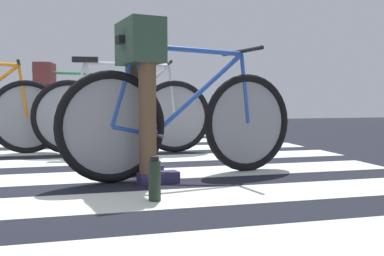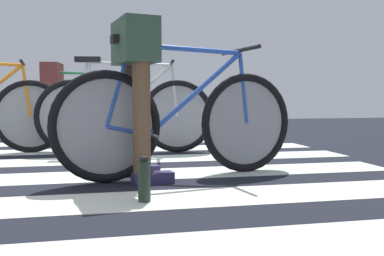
{
  "view_description": "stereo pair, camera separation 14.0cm",
  "coord_description": "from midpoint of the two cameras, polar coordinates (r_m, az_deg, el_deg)",
  "views": [
    {
      "loc": [
        0.33,
        -3.33,
        0.56
      ],
      "look_at": [
        1.2,
        0.09,
        0.31
      ],
      "focal_mm": 39.91,
      "sensor_mm": 36.0,
      "label": 1
    },
    {
      "loc": [
        0.47,
        -3.33,
        0.56
      ],
      "look_at": [
        1.2,
        0.09,
        0.31
      ],
      "focal_mm": 39.91,
      "sensor_mm": 36.0,
      "label": 2
    }
  ],
  "objects": [
    {
      "name": "ground",
      "position": [
        3.4,
        -18.74,
        -5.47
      ],
      "size": [
        18.0,
        14.0,
        0.02
      ],
      "color": "black"
    },
    {
      "name": "crosswalk_markings",
      "position": [
        3.39,
        -18.05,
        -5.27
      ],
      "size": [
        5.38,
        5.8,
        0.0
      ],
      "color": "beige",
      "rests_on": "ground"
    },
    {
      "name": "bicycle_1_of_4",
      "position": [
        2.9,
        -0.16,
        1.0
      ],
      "size": [
        1.71,
        0.56,
        0.93
      ],
      "rotation": [
        0.0,
        0.0,
        0.19
      ],
      "color": "black",
      "rests_on": "ground"
    },
    {
      "name": "cyclist_1_of_4",
      "position": [
        2.8,
        -6.07,
        6.72
      ],
      "size": [
        0.38,
        0.45,
        1.04
      ],
      "rotation": [
        0.0,
        0.0,
        0.19
      ],
      "color": "brown",
      "rests_on": "ground"
    },
    {
      "name": "bicycle_2_of_4",
      "position": [
        4.21,
        -8.01,
        1.9
      ],
      "size": [
        1.73,
        0.52,
        0.93
      ],
      "rotation": [
        0.0,
        0.0,
        -0.1
      ],
      "color": "black",
      "rests_on": "ground"
    },
    {
      "name": "bicycle_4_of_4",
      "position": [
        5.9,
        -14.42,
        2.41
      ],
      "size": [
        1.73,
        0.52,
        0.93
      ],
      "rotation": [
        0.0,
        0.0,
        -0.12
      ],
      "color": "black",
      "rests_on": "ground"
    },
    {
      "name": "cyclist_4_of_4",
      "position": [
        5.96,
        -17.43,
        4.89
      ],
      "size": [
        0.35,
        0.43,
        1.0
      ],
      "rotation": [
        0.0,
        0.0,
        -0.12
      ],
      "color": "brown",
      "rests_on": "ground"
    },
    {
      "name": "water_bottle",
      "position": [
        2.24,
        -4.6,
        -6.96
      ],
      "size": [
        0.06,
        0.06,
        0.24
      ],
      "color": "#212F23",
      "rests_on": "ground"
    }
  ]
}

